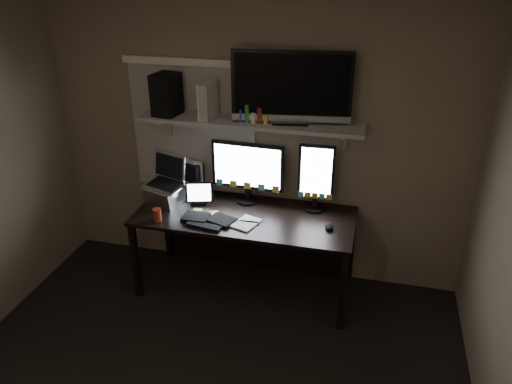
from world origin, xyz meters
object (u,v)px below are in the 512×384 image
(desk, at_px, (249,226))
(monitor_portrait, at_px, (316,178))
(monitor_landscape, at_px, (248,172))
(tv, at_px, (292,88))
(tablet, at_px, (200,193))
(cup, at_px, (157,215))
(game_console, at_px, (208,100))
(keyboard, at_px, (209,219))
(speaker, at_px, (167,94))
(laptop, at_px, (165,181))
(mouse, at_px, (329,227))

(desk, height_order, monitor_portrait, monitor_portrait)
(monitor_landscape, xyz_separation_m, tv, (0.36, -0.04, 0.75))
(desk, height_order, tablet, tablet)
(cup, distance_m, game_console, 1.01)
(keyboard, xyz_separation_m, cup, (-0.40, -0.10, 0.04))
(monitor_portrait, height_order, speaker, speaker)
(desk, distance_m, game_console, 1.12)
(monitor_landscape, bearing_deg, speaker, -171.64)
(laptop, relative_size, game_console, 1.37)
(mouse, xyz_separation_m, tv, (-0.38, 0.27, 1.01))
(laptop, distance_m, speaker, 0.73)
(tablet, distance_m, game_console, 0.80)
(monitor_portrait, distance_m, speaker, 1.38)
(desk, bearing_deg, monitor_landscape, 106.71)
(tv, bearing_deg, mouse, -43.39)
(keyboard, height_order, laptop, laptop)
(monitor_landscape, height_order, mouse, monitor_landscape)
(keyboard, height_order, mouse, mouse)
(game_console, bearing_deg, laptop, -156.27)
(keyboard, xyz_separation_m, game_console, (-0.09, 0.35, 0.88))
(monitor_landscape, xyz_separation_m, keyboard, (-0.22, -0.40, -0.26))
(monitor_portrait, distance_m, mouse, 0.43)
(monitor_portrait, xyz_separation_m, game_console, (-0.89, -0.04, 0.60))
(monitor_portrait, distance_m, cup, 1.32)
(monitor_portrait, xyz_separation_m, laptop, (-1.27, -0.15, -0.10))
(monitor_portrait, bearing_deg, game_console, -179.17)
(game_console, xyz_separation_m, speaker, (-0.35, -0.01, 0.03))
(tv, distance_m, game_console, 0.68)
(keyboard, distance_m, game_console, 0.95)
(cup, xyz_separation_m, game_console, (0.31, 0.45, 0.84))
(monitor_portrait, xyz_separation_m, mouse, (0.16, -0.29, -0.27))
(tv, height_order, game_console, tv)
(cup, xyz_separation_m, tv, (0.98, 0.47, 0.97))
(desk, bearing_deg, mouse, -14.95)
(mouse, bearing_deg, monitor_landscape, 145.20)
(monitor_portrait, xyz_separation_m, speaker, (-1.23, -0.05, 0.62))
(monitor_portrait, distance_m, game_console, 1.07)
(laptop, bearing_deg, tablet, 21.65)
(tv, relative_size, game_console, 3.24)
(mouse, xyz_separation_m, game_console, (-1.05, 0.25, 0.87))
(game_console, bearing_deg, mouse, -6.64)
(game_console, bearing_deg, monitor_landscape, 16.46)
(laptop, height_order, cup, laptop)
(mouse, distance_m, tablet, 1.13)
(tablet, bearing_deg, monitor_portrait, -8.24)
(mouse, distance_m, laptop, 1.45)
(monitor_portrait, relative_size, tv, 0.64)
(monitor_landscape, bearing_deg, mouse, -19.74)
(speaker, bearing_deg, laptop, -100.30)
(game_console, relative_size, speaker, 0.85)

